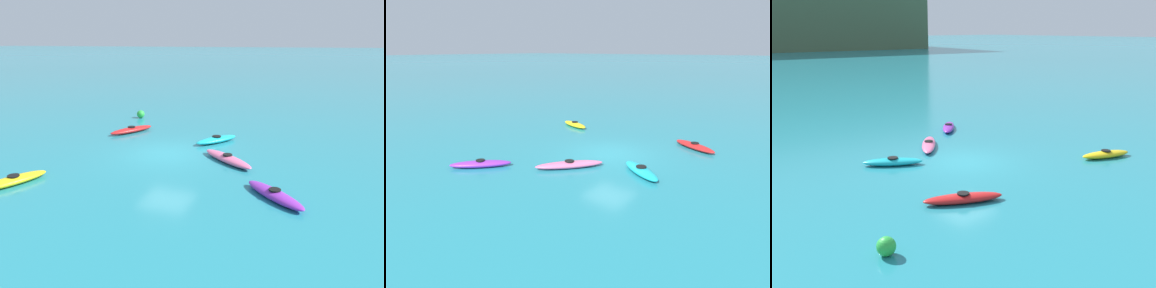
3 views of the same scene
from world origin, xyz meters
TOP-DOWN VIEW (x-y plane):
  - ground_plane at (0.00, 0.00)m, footprint 600.00×600.00m
  - kayak_red at (-3.29, -3.66)m, footprint 2.91×1.93m
  - kayak_cyan at (-2.80, 1.76)m, footprint 2.65×2.12m
  - kayak_yellow at (5.56, -3.97)m, footprint 2.70×1.55m
  - kayak_pink at (0.25, 3.12)m, footprint 2.59×2.96m
  - kayak_purple at (3.65, 5.65)m, footprint 2.43×2.54m
  - buoy_green at (-7.35, -5.10)m, footprint 0.55×0.55m

SIDE VIEW (x-z plane):
  - ground_plane at x=0.00m, z-range 0.00..0.00m
  - kayak_pink at x=0.25m, z-range -0.02..0.35m
  - kayak_purple at x=3.65m, z-range -0.02..0.35m
  - kayak_red at x=-3.29m, z-range -0.02..0.35m
  - kayak_yellow at x=5.56m, z-range -0.02..0.35m
  - kayak_cyan at x=-2.80m, z-range -0.02..0.35m
  - buoy_green at x=-7.35m, z-range 0.00..0.55m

